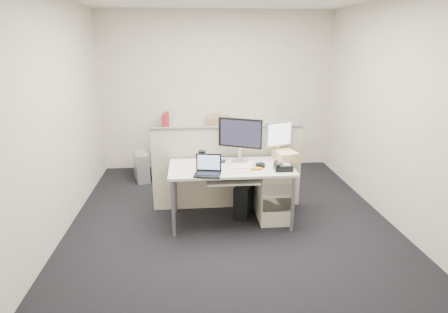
{
  "coord_description": "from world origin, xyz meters",
  "views": [
    {
      "loc": [
        -0.48,
        -4.28,
        2.18
      ],
      "look_at": [
        -0.07,
        0.15,
        0.81
      ],
      "focal_mm": 30.0,
      "sensor_mm": 36.0,
      "label": 1
    }
  ],
  "objects": [
    {
      "name": "drawer_pedestal",
      "position": [
        0.55,
        0.05,
        0.33
      ],
      "size": [
        0.4,
        0.55,
        0.65
      ],
      "primitive_type": "cube",
      "color": "beige",
      "rests_on": "floor"
    },
    {
      "name": "keyboard",
      "position": [
        0.05,
        -0.14,
        0.64
      ],
      "size": [
        0.44,
        0.2,
        0.02
      ],
      "primitive_type": "cube",
      "rotation": [
        0.0,
        0.0,
        0.13
      ],
      "color": "black",
      "rests_on": "keyboard_tray"
    },
    {
      "name": "desk",
      "position": [
        0.0,
        0.0,
        0.66
      ],
      "size": [
        1.5,
        0.75,
        0.73
      ],
      "color": "beige",
      "rests_on": "floor"
    },
    {
      "name": "wall_back",
      "position": [
        0.0,
        2.25,
        1.35
      ],
      "size": [
        4.0,
        0.02,
        2.7
      ],
      "primitive_type": "cube",
      "color": "beige",
      "rests_on": "ground"
    },
    {
      "name": "floor",
      "position": [
        0.0,
        0.0,
        -0.01
      ],
      "size": [
        4.0,
        4.5,
        0.01
      ],
      "primitive_type": "cube",
      "color": "black",
      "rests_on": "ground"
    },
    {
      "name": "wall_right",
      "position": [
        2.0,
        0.0,
        1.35
      ],
      "size": [
        0.02,
        4.5,
        2.7
      ],
      "primitive_type": "cube",
      "color": "beige",
      "rests_on": "ground"
    },
    {
      "name": "cellphone",
      "position": [
        -0.08,
        0.2,
        0.74
      ],
      "size": [
        0.08,
        0.12,
        0.01
      ],
      "primitive_type": "cube",
      "rotation": [
        0.0,
        0.0,
        -0.28
      ],
      "color": "black",
      "rests_on": "desk"
    },
    {
      "name": "travel_mug",
      "position": [
        -0.35,
        0.02,
        0.82
      ],
      "size": [
        0.12,
        0.12,
        0.19
      ],
      "primitive_type": "cylinder",
      "rotation": [
        0.0,
        0.0,
        -0.39
      ],
      "color": "black",
      "rests_on": "desk"
    },
    {
      "name": "pc_tower_spare_dark",
      "position": [
        -1.05,
        1.68,
        0.19
      ],
      "size": [
        0.24,
        0.44,
        0.39
      ],
      "primitive_type": "cube",
      "rotation": [
        0.0,
        0.0,
        0.2
      ],
      "color": "black",
      "rests_on": "floor"
    },
    {
      "name": "monitor_small",
      "position": [
        0.65,
        0.32,
        0.97
      ],
      "size": [
        0.43,
        0.31,
        0.47
      ],
      "primitive_type": "cube",
      "rotation": [
        0.0,
        0.0,
        0.35
      ],
      "color": "#B7B7BC",
      "rests_on": "desk"
    },
    {
      "name": "wall_front",
      "position": [
        0.0,
        -2.25,
        1.35
      ],
      "size": [
        4.0,
        0.02,
        2.7
      ],
      "primitive_type": "cube",
      "color": "beige",
      "rests_on": "ground"
    },
    {
      "name": "cubicle_partition",
      "position": [
        0.0,
        0.45,
        0.55
      ],
      "size": [
        2.0,
        0.06,
        1.1
      ],
      "primitive_type": "cube",
      "color": "beige",
      "rests_on": "floor"
    },
    {
      "name": "pc_tower_desk",
      "position": [
        0.2,
        0.2,
        0.21
      ],
      "size": [
        0.34,
        0.49,
        0.43
      ],
      "primitive_type": "cube",
      "rotation": [
        0.0,
        0.0,
        -0.38
      ],
      "color": "black",
      "rests_on": "floor"
    },
    {
      "name": "desk_phone",
      "position": [
        0.6,
        -0.18,
        0.76
      ],
      "size": [
        0.22,
        0.18,
        0.07
      ],
      "primitive_type": "cube",
      "rotation": [
        0.0,
        0.0,
        -0.04
      ],
      "color": "black",
      "rests_on": "desk"
    },
    {
      "name": "banana",
      "position": [
        0.28,
        -0.15,
        0.75
      ],
      "size": [
        0.16,
        0.04,
        0.04
      ],
      "primitive_type": "ellipsoid",
      "rotation": [
        0.0,
        0.0,
        0.02
      ],
      "color": "yellow",
      "rests_on": "desk"
    },
    {
      "name": "paper_stack",
      "position": [
        0.15,
        0.04,
        0.74
      ],
      "size": [
        0.28,
        0.33,
        0.01
      ],
      "primitive_type": "cube",
      "rotation": [
        0.0,
        0.0,
        -0.19
      ],
      "color": "silver",
      "rests_on": "desk"
    },
    {
      "name": "sticky_pad",
      "position": [
        0.18,
        -0.18,
        0.74
      ],
      "size": [
        0.08,
        0.08,
        0.01
      ],
      "primitive_type": "cube",
      "rotation": [
        0.0,
        0.0,
        -0.07
      ],
      "color": "#FCF150",
      "rests_on": "desk"
    },
    {
      "name": "laptop",
      "position": [
        -0.3,
        -0.28,
        0.84
      ],
      "size": [
        0.33,
        0.27,
        0.22
      ],
      "primitive_type": "cube",
      "rotation": [
        0.0,
        0.0,
        -0.19
      ],
      "color": "black",
      "rests_on": "desk"
    },
    {
      "name": "trackball",
      "position": [
        0.35,
        -0.05,
        0.75
      ],
      "size": [
        0.14,
        0.14,
        0.04
      ],
      "primitive_type": "cylinder",
      "rotation": [
        0.0,
        0.0,
        -0.21
      ],
      "color": "black",
      "rests_on": "desk"
    },
    {
      "name": "keyboard_tray",
      "position": [
        0.0,
        -0.18,
        0.62
      ],
      "size": [
        0.62,
        0.32,
        0.02
      ],
      "primitive_type": "cube",
      "color": "beige",
      "rests_on": "desk"
    },
    {
      "name": "cardboard_box_left",
      "position": [
        -0.05,
        1.81,
        0.85
      ],
      "size": [
        0.4,
        0.33,
        0.27
      ],
      "primitive_type": "cube",
      "rotation": [
        0.0,
        0.0,
        -0.17
      ],
      "color": "#946649",
      "rests_on": "back_counter"
    },
    {
      "name": "wall_left",
      "position": [
        -2.0,
        0.0,
        1.35
      ],
      "size": [
        0.02,
        4.5,
        2.7
      ],
      "primitive_type": "cube",
      "color": "beige",
      "rests_on": "ground"
    },
    {
      "name": "monitor_main",
      "position": [
        0.13,
        0.18,
        1.01
      ],
      "size": [
        0.6,
        0.43,
        0.56
      ],
      "primitive_type": "cube",
      "rotation": [
        0.0,
        0.0,
        -0.43
      ],
      "color": "black",
      "rests_on": "desk"
    },
    {
      "name": "back_counter",
      "position": [
        0.0,
        1.93,
        0.36
      ],
      "size": [
        2.0,
        0.6,
        0.72
      ],
      "primitive_type": "cube",
      "color": "beige",
      "rests_on": "floor"
    },
    {
      "name": "red_binder",
      "position": [
        -0.9,
        2.03,
        0.87
      ],
      "size": [
        0.11,
        0.33,
        0.31
      ],
      "primitive_type": "cube",
      "rotation": [
        0.0,
        0.0,
        -0.1
      ],
      "color": "maroon",
      "rests_on": "back_counter"
    },
    {
      "name": "cardboard_box_right",
      "position": [
        0.0,
        2.05,
        0.84
      ],
      "size": [
        0.41,
        0.38,
        0.24
      ],
      "primitive_type": "cube",
      "rotation": [
        0.0,
        0.0,
        -0.53
      ],
      "color": "#946649",
      "rests_on": "back_counter"
    },
    {
      "name": "manila_folders",
      "position": [
        0.72,
        0.2,
        0.79
      ],
      "size": [
        0.31,
        0.36,
        0.12
      ],
      "primitive_type": "cube",
      "rotation": [
        0.0,
        0.0,
        0.23
      ],
      "color": "#F9C986",
      "rests_on": "desk"
    },
    {
      "name": "pc_tower_spare_silver",
      "position": [
        -1.3,
        1.63,
        0.23
      ],
      "size": [
        0.32,
        0.53,
        0.46
      ],
      "primitive_type": "cube",
      "rotation": [
        0.0,
        0.0,
        0.27
      ],
      "color": "#B7B7BC",
      "rests_on": "floor"
    }
  ]
}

